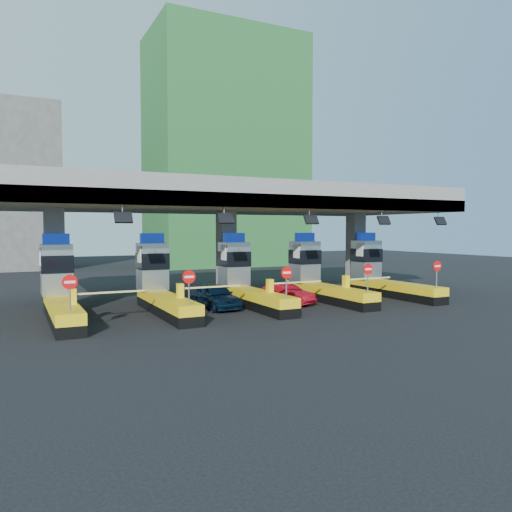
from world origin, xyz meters
name	(u,v)px	position (x,y,z in m)	size (l,w,h in m)	color
ground	(247,305)	(0.00, 0.00, 0.00)	(120.00, 120.00, 0.00)	black
toll_canopy	(227,201)	(0.00, 2.87, 6.13)	(28.00, 12.09, 7.00)	slate
toll_lane_far_left	(60,290)	(-10.00, 0.28, 1.40)	(4.43, 8.00, 4.16)	black
toll_lane_left	(160,285)	(-5.00, 0.28, 1.40)	(4.43, 8.00, 4.16)	black
toll_lane_center	(245,281)	(0.00, 0.28, 1.40)	(4.43, 8.00, 4.16)	black
toll_lane_right	(317,277)	(5.00, 0.28, 1.40)	(4.43, 8.00, 4.16)	black
toll_lane_far_right	(381,274)	(10.00, 0.28, 1.40)	(4.43, 8.00, 4.16)	black
bg_building_scaffold	(225,152)	(12.00, 32.00, 14.00)	(18.00, 12.00, 28.00)	#1E5926
van	(215,296)	(-2.01, -0.20, 0.70)	(1.64, 4.09, 1.39)	black
red_car	(286,294)	(2.28, -0.59, 0.59)	(1.24, 3.56, 1.17)	#A20C1B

